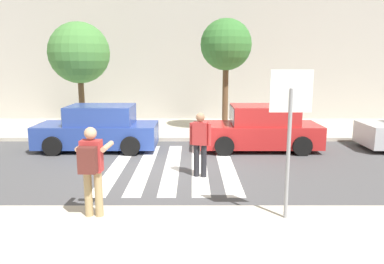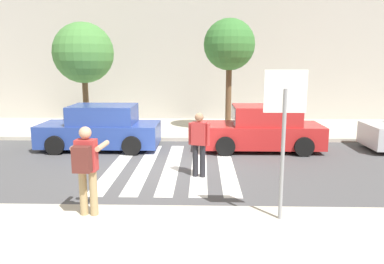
% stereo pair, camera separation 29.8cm
% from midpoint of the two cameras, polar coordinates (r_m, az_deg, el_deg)
% --- Properties ---
extents(ground_plane, '(120.00, 120.00, 0.00)m').
position_cam_midpoint_polar(ground_plane, '(10.91, -2.35, -5.47)').
color(ground_plane, '#4C4C4F').
extents(sidewalk_far, '(60.00, 4.80, 0.14)m').
position_cam_midpoint_polar(sidewalk_far, '(16.73, -0.96, 0.55)').
color(sidewalk_far, beige).
rests_on(sidewalk_far, ground).
extents(building_facade_far, '(56.00, 4.00, 6.92)m').
position_cam_midpoint_polar(building_facade_far, '(20.86, -0.44, 11.95)').
color(building_facade_far, '#ADA89E').
rests_on(building_facade_far, ground).
extents(crosswalk_stripe_0, '(0.44, 5.20, 0.01)m').
position_cam_midpoint_polar(crosswalk_stripe_0, '(11.32, -10.42, -5.02)').
color(crosswalk_stripe_0, silver).
rests_on(crosswalk_stripe_0, ground).
extents(crosswalk_stripe_1, '(0.44, 5.20, 0.01)m').
position_cam_midpoint_polar(crosswalk_stripe_1, '(11.18, -6.39, -5.10)').
color(crosswalk_stripe_1, silver).
rests_on(crosswalk_stripe_1, ground).
extents(crosswalk_stripe_2, '(0.44, 5.20, 0.01)m').
position_cam_midpoint_polar(crosswalk_stripe_2, '(11.10, -2.28, -5.16)').
color(crosswalk_stripe_2, silver).
rests_on(crosswalk_stripe_2, ground).
extents(crosswalk_stripe_3, '(0.44, 5.20, 0.01)m').
position_cam_midpoint_polar(crosswalk_stripe_3, '(11.07, 1.87, -5.19)').
color(crosswalk_stripe_3, silver).
rests_on(crosswalk_stripe_3, ground).
extents(crosswalk_stripe_4, '(0.44, 5.20, 0.01)m').
position_cam_midpoint_polar(crosswalk_stripe_4, '(11.11, 6.02, -5.20)').
color(crosswalk_stripe_4, silver).
rests_on(crosswalk_stripe_4, ground).
extents(stop_sign, '(0.76, 0.08, 2.77)m').
position_cam_midpoint_polar(stop_sign, '(6.92, 15.12, 2.97)').
color(stop_sign, gray).
rests_on(stop_sign, sidewalk_near).
extents(photographer_with_backpack, '(0.61, 0.86, 1.72)m').
position_cam_midpoint_polar(photographer_with_backpack, '(7.26, -14.67, -4.66)').
color(photographer_with_backpack, tan).
rests_on(photographer_with_backpack, sidewalk_near).
extents(pedestrian_crossing, '(0.56, 0.33, 1.72)m').
position_cam_midpoint_polar(pedestrian_crossing, '(9.85, 1.95, -1.40)').
color(pedestrian_crossing, '#232328').
rests_on(pedestrian_crossing, ground).
extents(parked_car_blue, '(4.10, 1.92, 1.55)m').
position_cam_midpoint_polar(parked_car_blue, '(13.39, -13.10, 0.51)').
color(parked_car_blue, '#284293').
rests_on(parked_car_blue, ground).
extents(parked_car_red, '(4.10, 1.92, 1.55)m').
position_cam_midpoint_polar(parked_car_red, '(13.14, 11.28, 0.39)').
color(parked_car_red, red).
rests_on(parked_car_red, ground).
extents(street_tree_west, '(2.49, 2.49, 4.47)m').
position_cam_midpoint_polar(street_tree_west, '(16.32, -15.72, 11.48)').
color(street_tree_west, brown).
rests_on(street_tree_west, sidewalk_far).
extents(street_tree_center, '(2.07, 2.07, 4.59)m').
position_cam_midpoint_polar(street_tree_center, '(15.54, 6.28, 12.98)').
color(street_tree_center, brown).
rests_on(street_tree_center, sidewalk_far).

